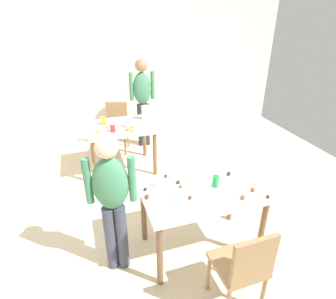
# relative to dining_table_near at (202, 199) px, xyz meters

# --- Properties ---
(ground_plane) EXTENTS (6.40, 6.40, 0.00)m
(ground_plane) POSITION_rel_dining_table_near_xyz_m (-0.09, 0.21, -0.65)
(ground_plane) COLOR beige
(wall_back) EXTENTS (6.40, 0.10, 2.60)m
(wall_back) POSITION_rel_dining_table_near_xyz_m (-0.09, 3.41, 0.65)
(wall_back) COLOR beige
(wall_back) RESTS_ON ground_plane
(dining_table_near) EXTENTS (1.20, 0.73, 0.75)m
(dining_table_near) POSITION_rel_dining_table_near_xyz_m (0.00, 0.00, 0.00)
(dining_table_near) COLOR white
(dining_table_near) RESTS_ON ground_plane
(dining_table_far) EXTENTS (1.00, 0.79, 0.75)m
(dining_table_far) POSITION_rel_dining_table_near_xyz_m (-0.49, 1.94, -0.01)
(dining_table_far) COLOR silver
(dining_table_far) RESTS_ON ground_plane
(chair_near_table) EXTENTS (0.41, 0.41, 0.87)m
(chair_near_table) POSITION_rel_dining_table_near_xyz_m (0.04, -0.74, -0.15)
(chair_near_table) COLOR olive
(chair_near_table) RESTS_ON ground_plane
(chair_far_table) EXTENTS (0.51, 0.51, 0.87)m
(chair_far_table) POSITION_rel_dining_table_near_xyz_m (-0.45, 2.69, -0.15)
(chair_far_table) COLOR olive
(chair_far_table) RESTS_ON ground_plane
(person_girl_near) EXTENTS (0.45, 0.27, 1.45)m
(person_girl_near) POSITION_rel_dining_table_near_xyz_m (-0.88, 0.02, 0.22)
(person_girl_near) COLOR #383D4C
(person_girl_near) RESTS_ON ground_plane
(person_adult_far) EXTENTS (0.45, 0.22, 1.59)m
(person_adult_far) POSITION_rel_dining_table_near_xyz_m (0.05, 2.72, 0.32)
(person_adult_far) COLOR #28282D
(person_adult_far) RESTS_ON ground_plane
(mixing_bowl) EXTENTS (0.19, 0.19, 0.08)m
(mixing_bowl) POSITION_rel_dining_table_near_xyz_m (0.02, 0.22, 0.14)
(mixing_bowl) COLOR white
(mixing_bowl) RESTS_ON dining_table_near
(soda_can) EXTENTS (0.07, 0.07, 0.12)m
(soda_can) POSITION_rel_dining_table_near_xyz_m (0.15, 0.02, 0.17)
(soda_can) COLOR #198438
(soda_can) RESTS_ON dining_table_near
(fork_near) EXTENTS (0.17, 0.02, 0.01)m
(fork_near) POSITION_rel_dining_table_near_xyz_m (0.40, -0.04, 0.11)
(fork_near) COLOR silver
(fork_near) RESTS_ON dining_table_near
(cup_near_0) EXTENTS (0.08, 0.08, 0.10)m
(cup_near_0) POSITION_rel_dining_table_near_xyz_m (-0.28, -0.11, 0.16)
(cup_near_0) COLOR white
(cup_near_0) RESTS_ON dining_table_near
(cup_near_1) EXTENTS (0.08, 0.08, 0.09)m
(cup_near_1) POSITION_rel_dining_table_near_xyz_m (-0.39, 0.20, 0.15)
(cup_near_1) COLOR white
(cup_near_1) RESTS_ON dining_table_near
(cake_ball_0) EXTENTS (0.05, 0.05, 0.05)m
(cake_ball_0) POSITION_rel_dining_table_near_xyz_m (-0.56, 0.03, 0.13)
(cake_ball_0) COLOR brown
(cake_ball_0) RESTS_ON dining_table_near
(cake_ball_1) EXTENTS (0.05, 0.05, 0.05)m
(cake_ball_1) POSITION_rel_dining_table_near_xyz_m (0.29, -0.25, 0.13)
(cake_ball_1) COLOR brown
(cake_ball_1) RESTS_ON dining_table_near
(cake_ball_2) EXTENTS (0.04, 0.04, 0.04)m
(cake_ball_2) POSITION_rel_dining_table_near_xyz_m (-0.17, -0.10, 0.13)
(cake_ball_2) COLOR brown
(cake_ball_2) RESTS_ON dining_table_near
(cake_ball_3) EXTENTS (0.04, 0.04, 0.04)m
(cake_ball_3) POSITION_rel_dining_table_near_xyz_m (-0.28, 0.33, 0.12)
(cake_ball_3) COLOR #3D2319
(cake_ball_3) RESTS_ON dining_table_near
(cake_ball_4) EXTENTS (0.04, 0.04, 0.04)m
(cake_ball_4) POSITION_rel_dining_table_near_xyz_m (0.53, -0.31, 0.12)
(cake_ball_4) COLOR #3D2319
(cake_ball_4) RESTS_ON dining_table_near
(cake_ball_5) EXTENTS (0.04, 0.04, 0.04)m
(cake_ball_5) POSITION_rel_dining_table_near_xyz_m (-0.19, 0.18, 0.13)
(cake_ball_5) COLOR #3D2319
(cake_ball_5) RESTS_ON dining_table_near
(cake_ball_6) EXTENTS (0.05, 0.05, 0.05)m
(cake_ball_6) POSITION_rel_dining_table_near_xyz_m (0.38, 0.16, 0.13)
(cake_ball_6) COLOR #3D2319
(cake_ball_6) RESTS_ON dining_table_near
(cake_ball_7) EXTENTS (0.04, 0.04, 0.04)m
(cake_ball_7) POSITION_rel_dining_table_near_xyz_m (-0.54, 0.17, 0.12)
(cake_ball_7) COLOR #3D2319
(cake_ball_7) RESTS_ON dining_table_near
(cake_ball_8) EXTENTS (0.04, 0.04, 0.04)m
(cake_ball_8) POSITION_rel_dining_table_near_xyz_m (-0.19, 0.11, 0.12)
(cake_ball_8) COLOR brown
(cake_ball_8) RESTS_ON dining_table_near
(cake_ball_9) EXTENTS (0.05, 0.05, 0.05)m
(cake_ball_9) POSITION_rel_dining_table_near_xyz_m (0.46, -0.17, 0.13)
(cake_ball_9) COLOR brown
(cake_ball_9) RESTS_ON dining_table_near
(pitcher_far) EXTENTS (0.12, 0.12, 0.22)m
(pitcher_far) POSITION_rel_dining_table_near_xyz_m (-0.05, 2.10, 0.21)
(pitcher_far) COLOR white
(pitcher_far) RESTS_ON dining_table_far
(cup_far_0) EXTENTS (0.08, 0.08, 0.11)m
(cup_far_0) POSITION_rel_dining_table_near_xyz_m (-0.72, 2.08, 0.16)
(cup_far_0) COLOR yellow
(cup_far_0) RESTS_ON dining_table_far
(cup_far_1) EXTENTS (0.08, 0.08, 0.10)m
(cup_far_1) POSITION_rel_dining_table_near_xyz_m (-0.62, 1.74, 0.16)
(cup_far_1) COLOR red
(cup_far_1) RESTS_ON dining_table_far
(donut_far_0) EXTENTS (0.10, 0.10, 0.03)m
(donut_far_0) POSITION_rel_dining_table_near_xyz_m (-0.83, 1.76, 0.12)
(donut_far_0) COLOR gold
(donut_far_0) RESTS_ON dining_table_far
(donut_far_1) EXTENTS (0.14, 0.14, 0.04)m
(donut_far_1) POSITION_rel_dining_table_near_xyz_m (-0.40, 1.91, 0.13)
(donut_far_1) COLOR pink
(donut_far_1) RESTS_ON dining_table_far
(donut_far_2) EXTENTS (0.11, 0.11, 0.03)m
(donut_far_2) POSITION_rel_dining_table_near_xyz_m (-0.31, 1.64, 0.12)
(donut_far_2) COLOR white
(donut_far_2) RESTS_ON dining_table_far
(donut_far_3) EXTENTS (0.11, 0.11, 0.03)m
(donut_far_3) POSITION_rel_dining_table_near_xyz_m (-0.19, 1.83, 0.12)
(donut_far_3) COLOR white
(donut_far_3) RESTS_ON dining_table_far
(donut_far_4) EXTENTS (0.10, 0.10, 0.03)m
(donut_far_4) POSITION_rel_dining_table_near_xyz_m (-0.65, 1.92, 0.12)
(donut_far_4) COLOR gold
(donut_far_4) RESTS_ON dining_table_far
(donut_far_5) EXTENTS (0.14, 0.14, 0.04)m
(donut_far_5) POSITION_rel_dining_table_near_xyz_m (-0.37, 1.75, 0.13)
(donut_far_5) COLOR gold
(donut_far_5) RESTS_ON dining_table_far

